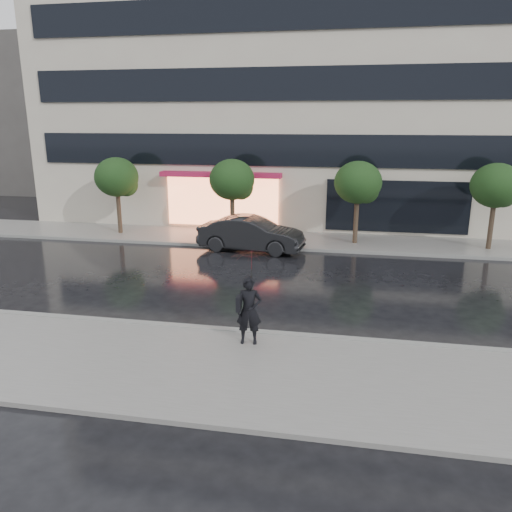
# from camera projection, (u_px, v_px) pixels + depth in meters

# --- Properties ---
(ground) EXTENTS (120.00, 120.00, 0.00)m
(ground) POSITION_uv_depth(u_px,v_px,m) (254.00, 321.00, 14.95)
(ground) COLOR black
(ground) RESTS_ON ground
(sidewalk_near) EXTENTS (60.00, 4.50, 0.12)m
(sidewalk_near) POSITION_uv_depth(u_px,v_px,m) (229.00, 371.00, 11.85)
(sidewalk_near) COLOR slate
(sidewalk_near) RESTS_ON ground
(sidewalk_far) EXTENTS (60.00, 3.50, 0.12)m
(sidewalk_far) POSITION_uv_depth(u_px,v_px,m) (293.00, 240.00, 24.64)
(sidewalk_far) COLOR slate
(sidewalk_far) RESTS_ON ground
(curb_near) EXTENTS (60.00, 0.25, 0.14)m
(curb_near) POSITION_uv_depth(u_px,v_px,m) (248.00, 332.00, 13.98)
(curb_near) COLOR gray
(curb_near) RESTS_ON ground
(curb_far) EXTENTS (60.00, 0.25, 0.14)m
(curb_far) POSITION_uv_depth(u_px,v_px,m) (289.00, 249.00, 22.98)
(curb_far) COLOR gray
(curb_far) RESTS_ON ground
(office_building) EXTENTS (30.00, 12.76, 18.00)m
(office_building) POSITION_uv_depth(u_px,v_px,m) (311.00, 64.00, 29.58)
(office_building) COLOR beige
(office_building) RESTS_ON ground
(tree_far_west) EXTENTS (2.20, 2.20, 3.99)m
(tree_far_west) POSITION_uv_depth(u_px,v_px,m) (118.00, 179.00, 25.25)
(tree_far_west) COLOR #33261C
(tree_far_west) RESTS_ON ground
(tree_mid_west) EXTENTS (2.20, 2.20, 3.99)m
(tree_mid_west) POSITION_uv_depth(u_px,v_px,m) (233.00, 181.00, 24.19)
(tree_mid_west) COLOR #33261C
(tree_mid_west) RESTS_ON ground
(tree_mid_east) EXTENTS (2.20, 2.20, 3.99)m
(tree_mid_east) POSITION_uv_depth(u_px,v_px,m) (359.00, 184.00, 23.13)
(tree_mid_east) COLOR #33261C
(tree_mid_east) RESTS_ON ground
(tree_far_east) EXTENTS (2.20, 2.20, 3.99)m
(tree_far_east) POSITION_uv_depth(u_px,v_px,m) (497.00, 187.00, 22.07)
(tree_far_east) COLOR #33261C
(tree_far_east) RESTS_ON ground
(parked_car) EXTENTS (4.94, 2.22, 1.57)m
(parked_car) POSITION_uv_depth(u_px,v_px,m) (251.00, 234.00, 22.69)
(parked_car) COLOR black
(parked_car) RESTS_ON ground
(pedestrian_with_umbrella) EXTENTS (1.10, 1.12, 2.55)m
(pedestrian_with_umbrella) POSITION_uv_depth(u_px,v_px,m) (250.00, 283.00, 12.79)
(pedestrian_with_umbrella) COLOR black
(pedestrian_with_umbrella) RESTS_ON sidewalk_near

